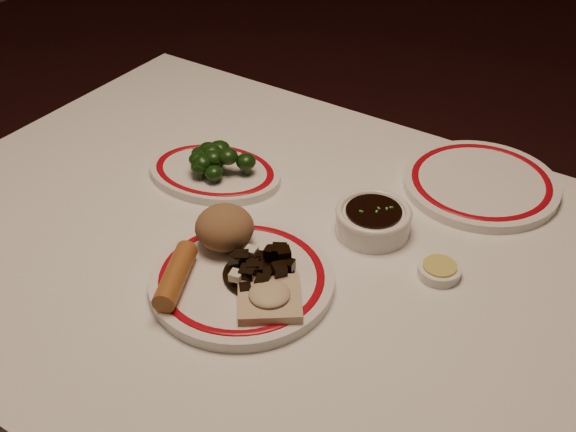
# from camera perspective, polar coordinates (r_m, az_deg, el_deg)

# --- Properties ---
(dining_table) EXTENTS (1.20, 0.90, 0.75)m
(dining_table) POSITION_cam_1_polar(r_m,az_deg,el_deg) (1.18, -1.79, -5.66)
(dining_table) COLOR white
(dining_table) RESTS_ON ground
(main_plate) EXTENTS (0.29, 0.29, 0.02)m
(main_plate) POSITION_cam_1_polar(r_m,az_deg,el_deg) (1.04, -3.66, -5.05)
(main_plate) COLOR white
(main_plate) RESTS_ON dining_table
(rice_mound) EXTENTS (0.09, 0.09, 0.06)m
(rice_mound) POSITION_cam_1_polar(r_m,az_deg,el_deg) (1.07, -5.04, -0.91)
(rice_mound) COLOR #8B6241
(rice_mound) RESTS_ON main_plate
(spring_roll) EXTENTS (0.08, 0.12, 0.03)m
(spring_roll) POSITION_cam_1_polar(r_m,az_deg,el_deg) (1.02, -8.87, -4.68)
(spring_roll) COLOR #9F5D27
(spring_roll) RESTS_ON main_plate
(fried_wonton) EXTENTS (0.12, 0.12, 0.02)m
(fried_wonton) POSITION_cam_1_polar(r_m,az_deg,el_deg) (0.99, -1.47, -6.44)
(fried_wonton) COLOR #C5AF8B
(fried_wonton) RESTS_ON main_plate
(stirfry_heap) EXTENTS (0.10, 0.11, 0.03)m
(stirfry_heap) POSITION_cam_1_polar(r_m,az_deg,el_deg) (1.03, -2.30, -4.08)
(stirfry_heap) COLOR black
(stirfry_heap) RESTS_ON main_plate
(broccoli_plate) EXTENTS (0.27, 0.24, 0.02)m
(broccoli_plate) POSITION_cam_1_polar(r_m,az_deg,el_deg) (1.27, -5.81, 3.46)
(broccoli_plate) COLOR white
(broccoli_plate) RESTS_ON dining_table
(broccoli_pile) EXTENTS (0.12, 0.10, 0.05)m
(broccoli_pile) POSITION_cam_1_polar(r_m,az_deg,el_deg) (1.25, -5.97, 4.56)
(broccoli_pile) COLOR #23471C
(broccoli_pile) RESTS_ON broccoli_plate
(soy_bowl) EXTENTS (0.12, 0.12, 0.04)m
(soy_bowl) POSITION_cam_1_polar(r_m,az_deg,el_deg) (1.14, 6.73, -0.42)
(soy_bowl) COLOR white
(soy_bowl) RESTS_ON dining_table
(sweet_sour_dish) EXTENTS (0.06, 0.06, 0.02)m
(sweet_sour_dish) POSITION_cam_1_polar(r_m,az_deg,el_deg) (1.16, 7.78, -0.41)
(sweet_sour_dish) COLOR white
(sweet_sour_dish) RESTS_ON dining_table
(mustard_dish) EXTENTS (0.06, 0.06, 0.02)m
(mustard_dish) POSITION_cam_1_polar(r_m,az_deg,el_deg) (1.08, 11.85, -4.21)
(mustard_dish) COLOR white
(mustard_dish) RESTS_ON dining_table
(far_plate) EXTENTS (0.31, 0.31, 0.02)m
(far_plate) POSITION_cam_1_polar(r_m,az_deg,el_deg) (1.28, 14.98, 2.52)
(far_plate) COLOR white
(far_plate) RESTS_ON dining_table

